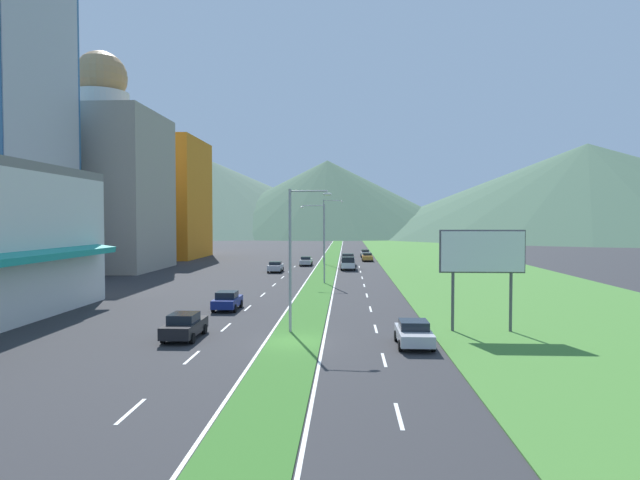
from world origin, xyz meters
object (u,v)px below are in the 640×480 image
Objects in this scene: billboard_roadside at (482,256)px; pickup_truck_0 at (348,260)px; car_1 at (367,257)px; car_3 at (227,301)px; car_4 at (275,267)px; car_6 at (306,261)px; street_lamp_near at (295,250)px; car_0 at (184,326)px; street_lamp_mid at (322,238)px; car_5 at (365,253)px; car_2 at (414,333)px; pickup_truck_1 at (348,263)px; street_lamp_far at (326,227)px.

billboard_roadside is 52.57m from pickup_truck_0.
billboard_roadside is 62.06m from car_1.
car_3 is 0.99× the size of car_4.
billboard_roadside is 20.59m from car_3.
car_1 is at bearing -44.79° from car_6.
street_lamp_near reaches higher than car_0.
street_lamp_mid reaches higher than car_5.
car_3 reaches higher than car_2.
car_5 is (-0.02, 10.66, -0.00)m from car_1.
street_lamp_near is at bearing -5.51° from car_5.
car_2 is (6.83, -30.89, -4.53)m from street_lamp_mid.
pickup_truck_1 is (3.56, 44.90, -4.37)m from street_lamp_near.
pickup_truck_0 is at bearing -176.17° from car_2.
car_2 reaches higher than car_6.
car_2 is at bearing -169.28° from car_6.
billboard_roadside is 1.51× the size of car_0.
car_1 is 1.14× the size of car_4.
pickup_truck_0 is (3.68, -2.53, -5.18)m from street_lamp_far.
street_lamp_far is 1.61× the size of billboard_roadside.
street_lamp_near is at bearing -4.54° from pickup_truck_1.
street_lamp_mid is 20.60m from car_3.
car_5 reaches higher than car_1.
street_lamp_far is 11.70m from car_1.
street_lamp_mid reaches higher than pickup_truck_0.
street_lamp_far is at bearing 90.13° from street_lamp_near.
street_lamp_mid is at bearing -167.53° from car_2.
car_0 is at bearing -12.23° from pickup_truck_1.
billboard_roadside is 1.52× the size of car_5.
car_4 reaches higher than car_6.
car_2 is at bearing -162.43° from car_4.
car_2 is 56.48m from car_6.
car_4 is 0.92× the size of car_5.
car_6 is at bearing 93.53° from street_lamp_near.
street_lamp_near is 27.48m from street_lamp_mid.
street_lamp_mid is 1.70× the size of pickup_truck_1.
street_lamp_far is at bearing -159.85° from pickup_truck_1.
pickup_truck_1 is at bearing 79.90° from street_lamp_mid.
street_lamp_near is 2.11× the size of car_0.
street_lamp_far is 2.45× the size of car_5.
street_lamp_far reaches higher than car_1.
street_lamp_near is 1.39× the size of billboard_roadside.
car_5 is at bearing 94.07° from billboard_roadside.
car_0 is 1.07× the size of car_2.
car_4 is 0.75× the size of pickup_truck_0.
car_3 is (-6.82, -18.91, -4.51)m from street_lamp_mid.
car_2 is at bearing 0.18° from car_5.
pickup_truck_1 is at bearing -175.59° from car_2.
car_5 is 1.00× the size of car_6.
pickup_truck_0 reaches higher than car_6.
street_lamp_near is 2.33× the size of car_3.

